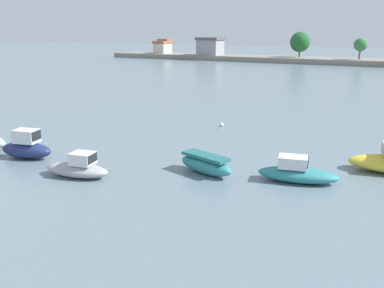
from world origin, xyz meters
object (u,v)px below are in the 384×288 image
object	(u,v)px
moored_boat_3	(206,164)
mooring_buoy_3	(222,125)
moored_boat_2	(78,168)
moored_boat_4	(297,173)
moored_boat_1	(26,147)

from	to	relation	value
moored_boat_3	mooring_buoy_3	xyz separation A→B (m)	(-4.02, 11.17, -0.38)
moored_boat_2	moored_boat_4	world-z (taller)	moored_boat_2
moored_boat_1	mooring_buoy_3	distance (m)	15.86
mooring_buoy_3	moored_boat_3	bearing A→B (deg)	-70.22
moored_boat_4	mooring_buoy_3	size ratio (longest dim) A/B	14.41
moored_boat_3	moored_boat_2	bearing A→B (deg)	-132.16
moored_boat_1	moored_boat_2	xyz separation A→B (m)	(5.30, -0.99, -0.22)
moored_boat_4	mooring_buoy_3	xyz separation A→B (m)	(-8.96, 10.00, -0.36)
moored_boat_1	mooring_buoy_3	xyz separation A→B (m)	(7.34, 14.04, -0.56)
moored_boat_1	moored_boat_4	world-z (taller)	moored_boat_1
moored_boat_4	moored_boat_3	bearing A→B (deg)	-179.20
moored_boat_4	mooring_buoy_3	distance (m)	13.43
moored_boat_1	moored_boat_2	world-z (taller)	moored_boat_1
moored_boat_1	moored_boat_3	bearing A→B (deg)	0.76
moored_boat_1	moored_boat_4	bearing A→B (deg)	0.49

